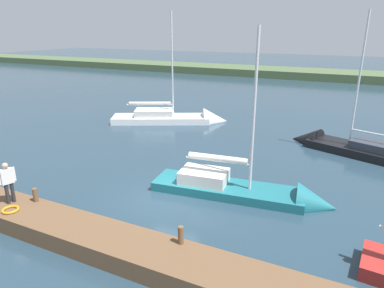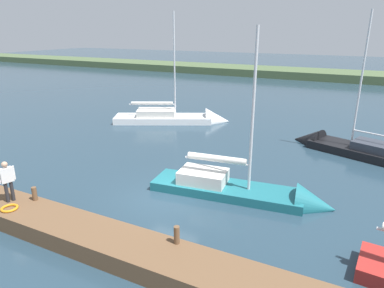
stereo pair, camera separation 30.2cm
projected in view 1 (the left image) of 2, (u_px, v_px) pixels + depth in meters
The scene contains 10 objects.
ground_plane at pixel (166, 199), 15.97m from camera, with size 200.00×200.00×0.00m, color #263D4C.
far_shoreline at pixel (309, 78), 55.45m from camera, with size 180.00×8.00×2.40m, color #4C603D.
dock_pier at pixel (105, 242), 12.16m from camera, with size 27.16×1.83×0.70m, color brown.
mooring_post_near at pixel (35, 195), 14.18m from camera, with size 0.20×0.20×0.58m, color brown.
mooring_post_far at pixel (181, 235), 11.38m from camera, with size 0.20×0.20×0.64m, color brown.
life_ring_buoy at pixel (10, 210), 13.51m from camera, with size 0.66×0.66×0.10m, color orange.
sailboat_far_right at pixel (343, 149), 22.22m from camera, with size 8.64×4.73×9.58m.
sailboat_near_dock at pixel (178, 120), 29.06m from camera, with size 9.62×6.25×9.87m.
sailboat_outer_mooring at pixel (252, 194), 16.05m from camera, with size 8.64×2.85×8.55m.
person_on_dock at pixel (8, 180), 13.84m from camera, with size 0.36×0.63×1.76m.
Camera 1 is at (-7.32, 12.36, 7.52)m, focal length 32.09 mm.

